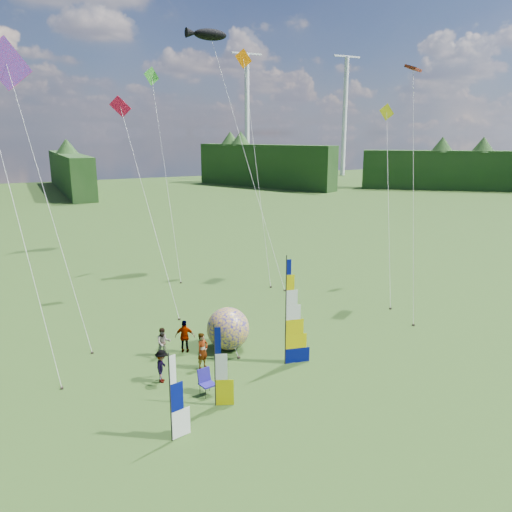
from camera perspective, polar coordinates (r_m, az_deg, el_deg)
name	(u,v)px	position (r m, az deg, el deg)	size (l,w,h in m)	color
ground	(318,398)	(22.43, 7.11, -15.76)	(220.00, 220.00, 0.00)	#46732C
treeline_ring	(321,310)	(20.76, 7.44, -6.11)	(210.00, 210.00, 8.00)	#29461D
turbine_left	(345,117)	(137.57, 10.09, 15.33)	(8.00, 1.20, 30.00)	silver
turbine_right	(247,117)	(130.79, -1.03, 15.61)	(8.00, 1.20, 30.00)	silver
feather_banner_main	(286,313)	(24.12, 3.43, -6.52)	(1.43, 0.10, 5.31)	#030C63
side_banner_left	(215,367)	(20.96, -4.72, -12.54)	(0.97, 0.10, 3.49)	#D4C102
side_banner_far	(170,399)	(19.02, -9.76, -15.84)	(1.00, 0.10, 3.38)	white
bol_inflatable	(228,329)	(26.36, -3.22, -8.28)	(2.24, 2.24, 2.24)	#0D087E
spectator_a	(203,351)	(24.49, -6.12, -10.72)	(0.65, 0.43, 1.79)	#66594C
spectator_b	(163,342)	(25.98, -10.54, -9.69)	(0.75, 0.37, 1.54)	#66594C
spectator_c	(162,366)	(23.55, -10.72, -12.26)	(1.00, 0.37, 1.55)	#66594C
spectator_d	(185,336)	(26.27, -8.13, -9.09)	(1.01, 0.41, 1.73)	#66594C
camp_chair	(207,383)	(22.32, -5.58, -14.21)	(0.66, 0.66, 1.14)	navy
kite_whale	(245,143)	(39.54, -1.31, 12.82)	(3.83, 15.33, 20.65)	black
kite_rainbow_delta	(46,184)	(28.39, -22.84, 7.60)	(6.95, 10.97, 16.96)	red
kite_parafoil	(414,176)	(32.78, 17.64, 8.66)	(7.54, 9.39, 16.88)	red
small_kite_red	(147,197)	(33.26, -12.31, 6.62)	(3.39, 11.28, 14.07)	#F41040
small_kite_orange	(256,160)	(38.94, 0.06, 10.95)	(4.06, 10.35, 18.12)	#FF7100
small_kite_yellow	(389,196)	(36.13, 14.95, 6.68)	(6.90, 9.23, 13.63)	yellow
small_kite_pink	(13,194)	(25.62, -26.02, 6.37)	(4.23, 9.48, 16.65)	#E2548A
small_kite_green	(165,167)	(40.75, -10.33, 10.00)	(3.25, 10.79, 16.90)	green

